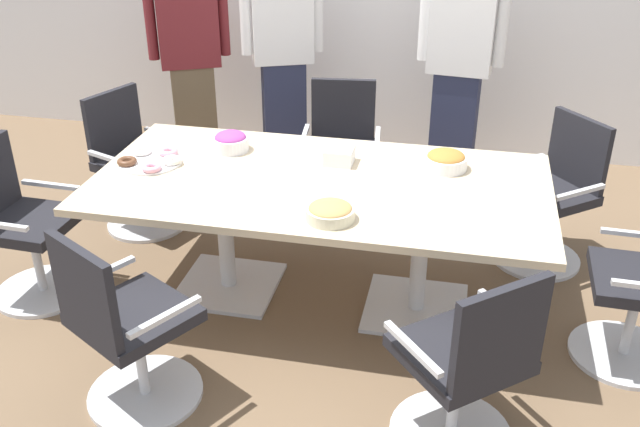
# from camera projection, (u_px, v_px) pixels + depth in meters

# --- Properties ---
(ground_plane) EXTENTS (10.00, 10.00, 0.01)m
(ground_plane) POSITION_uv_depth(u_px,v_px,m) (320.00, 298.00, 4.10)
(ground_plane) COLOR brown
(conference_table) EXTENTS (2.40, 1.20, 0.75)m
(conference_table) POSITION_uv_depth(u_px,v_px,m) (320.00, 201.00, 3.81)
(conference_table) COLOR #CCB793
(conference_table) RESTS_ON ground
(office_chair_0) EXTENTS (0.60, 0.60, 0.91)m
(office_chair_0) POSITION_uv_depth(u_px,v_px,m) (341.00, 157.00, 4.88)
(office_chair_0) COLOR silver
(office_chair_0) RESTS_ON ground
(office_chair_1) EXTENTS (0.70, 0.70, 0.91)m
(office_chair_1) POSITION_uv_depth(u_px,v_px,m) (135.00, 168.00, 4.71)
(office_chair_1) COLOR silver
(office_chair_1) RESTS_ON ground
(office_chair_2) EXTENTS (0.56, 0.56, 0.91)m
(office_chair_2) POSITION_uv_depth(u_px,v_px,m) (23.00, 230.00, 3.97)
(office_chair_2) COLOR silver
(office_chair_2) RESTS_ON ground
(office_chair_3) EXTENTS (0.74, 0.74, 0.91)m
(office_chair_3) POSITION_uv_depth(u_px,v_px,m) (126.00, 332.00, 3.16)
(office_chair_3) COLOR silver
(office_chair_3) RESTS_ON ground
(office_chair_4) EXTENTS (0.76, 0.76, 0.91)m
(office_chair_4) POSITION_uv_depth(u_px,v_px,m) (467.00, 371.00, 2.92)
(office_chair_4) COLOR silver
(office_chair_4) RESTS_ON ground
(office_chair_6) EXTENTS (0.76, 0.76, 0.91)m
(office_chair_6) POSITION_uv_depth(u_px,v_px,m) (551.00, 200.00, 4.30)
(office_chair_6) COLOR silver
(office_chair_6) RESTS_ON ground
(person_standing_0) EXTENTS (0.58, 0.39, 1.73)m
(person_standing_0) POSITION_uv_depth(u_px,v_px,m) (190.00, 55.00, 5.34)
(person_standing_0) COLOR brown
(person_standing_0) RESTS_ON ground
(person_standing_1) EXTENTS (0.59, 0.37, 1.82)m
(person_standing_1) POSITION_uv_depth(u_px,v_px,m) (283.00, 50.00, 5.27)
(person_standing_1) COLOR #232842
(person_standing_1) RESTS_ON ground
(person_standing_2) EXTENTS (0.62, 0.27, 1.83)m
(person_standing_2) POSITION_uv_depth(u_px,v_px,m) (460.00, 60.00, 5.01)
(person_standing_2) COLOR #232842
(person_standing_2) RESTS_ON ground
(snack_bowl_candy_mix) EXTENTS (0.21, 0.21, 0.11)m
(snack_bowl_candy_mix) POSITION_uv_depth(u_px,v_px,m) (231.00, 141.00, 4.08)
(snack_bowl_candy_mix) COLOR white
(snack_bowl_candy_mix) RESTS_ON conference_table
(snack_bowl_pretzels) EXTENTS (0.23, 0.23, 0.10)m
(snack_bowl_pretzels) POSITION_uv_depth(u_px,v_px,m) (446.00, 160.00, 3.86)
(snack_bowl_pretzels) COLOR white
(snack_bowl_pretzels) RESTS_ON conference_table
(snack_bowl_cookies) EXTENTS (0.23, 0.23, 0.08)m
(snack_bowl_cookies) POSITION_uv_depth(u_px,v_px,m) (330.00, 211.00, 3.35)
(snack_bowl_cookies) COLOR beige
(snack_bowl_cookies) RESTS_ON conference_table
(donut_platter) EXTENTS (0.35, 0.35, 0.04)m
(donut_platter) POSITION_uv_depth(u_px,v_px,m) (152.00, 160.00, 3.94)
(donut_platter) COLOR white
(donut_platter) RESTS_ON conference_table
(napkin_pile) EXTENTS (0.16, 0.16, 0.09)m
(napkin_pile) POSITION_uv_depth(u_px,v_px,m) (339.00, 156.00, 3.92)
(napkin_pile) COLOR white
(napkin_pile) RESTS_ON conference_table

